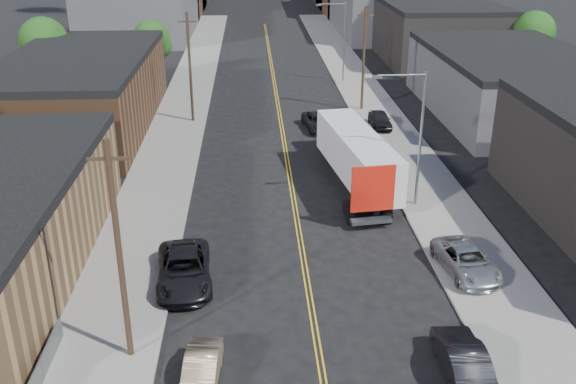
{
  "coord_description": "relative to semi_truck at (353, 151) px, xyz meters",
  "views": [
    {
      "loc": [
        -2.71,
        -13.24,
        17.64
      ],
      "look_at": [
        -0.64,
        21.98,
        2.5
      ],
      "focal_mm": 40.0,
      "sensor_mm": 36.0,
      "label": 1
    }
  ],
  "objects": [
    {
      "name": "ground",
      "position": [
        -4.45,
        30.47,
        -2.36
      ],
      "size": [
        260.0,
        260.0,
        0.0
      ],
      "primitive_type": "plane",
      "color": "black",
      "rests_on": "ground"
    },
    {
      "name": "centerline",
      "position": [
        -4.45,
        15.47,
        -2.35
      ],
      "size": [
        0.32,
        120.0,
        0.01
      ],
      "primitive_type": "cube",
      "color": "gold",
      "rests_on": "ground"
    },
    {
      "name": "sidewalk_left",
      "position": [
        -13.95,
        15.47,
        -2.28
      ],
      "size": [
        5.0,
        140.0,
        0.15
      ],
      "primitive_type": "cube",
      "color": "slate",
      "rests_on": "ground"
    },
    {
      "name": "sidewalk_right",
      "position": [
        5.05,
        15.47,
        -2.28
      ],
      "size": [
        5.0,
        140.0,
        0.15
      ],
      "primitive_type": "cube",
      "color": "slate",
      "rests_on": "ground"
    },
    {
      "name": "warehouse_brown",
      "position": [
        -22.45,
        14.47,
        0.94
      ],
      "size": [
        12.0,
        26.0,
        6.6
      ],
      "color": "brown",
      "rests_on": "ground"
    },
    {
      "name": "industrial_right_b",
      "position": [
        17.55,
        16.47,
        0.69
      ],
      "size": [
        14.0,
        24.0,
        6.1
      ],
      "color": "#37383A",
      "rests_on": "ground"
    },
    {
      "name": "industrial_right_c",
      "position": [
        17.55,
        42.47,
        1.44
      ],
      "size": [
        14.0,
        22.0,
        7.6
      ],
      "color": "black",
      "rests_on": "ground"
    },
    {
      "name": "skyline_left_a",
      "position": [
        -24.45,
        65.47,
        1.64
      ],
      "size": [
        16.0,
        30.0,
        8.0
      ],
      "primitive_type": "cube",
      "color": "#37383A",
      "rests_on": "ground"
    },
    {
      "name": "skyline_right_a",
      "position": [
        15.55,
        65.47,
        1.64
      ],
      "size": [
        16.0,
        30.0,
        8.0
      ],
      "primitive_type": "cube",
      "color": "#37383A",
      "rests_on": "ground"
    },
    {
      "name": "streetlight_near",
      "position": [
        3.15,
        -4.53,
        2.97
      ],
      "size": [
        3.39,
        0.25,
        9.0
      ],
      "color": "gray",
      "rests_on": "ground"
    },
    {
      "name": "streetlight_far",
      "position": [
        3.15,
        30.47,
        2.97
      ],
      "size": [
        3.39,
        0.25,
        9.0
      ],
      "color": "gray",
      "rests_on": "ground"
    },
    {
      "name": "utility_pole_left_near",
      "position": [
        -12.65,
        -19.53,
        2.78
      ],
      "size": [
        1.6,
        0.26,
        10.0
      ],
      "color": "black",
      "rests_on": "ground"
    },
    {
      "name": "utility_pole_left_far",
      "position": [
        -12.65,
        15.47,
        2.78
      ],
      "size": [
        1.6,
        0.26,
        10.0
      ],
      "color": "black",
      "rests_on": "ground"
    },
    {
      "name": "utility_pole_right",
      "position": [
        3.75,
        18.47,
        2.78
      ],
      "size": [
        1.6,
        0.26,
        10.0
      ],
      "color": "black",
      "rests_on": "ground"
    },
    {
      "name": "tree_left_mid",
      "position": [
        -28.39,
        25.47,
        3.12
      ],
      "size": [
        5.1,
        5.04,
        8.37
      ],
      "color": "black",
      "rests_on": "ground"
    },
    {
      "name": "tree_left_far",
      "position": [
        -18.39,
        32.47,
        2.21
      ],
      "size": [
        4.35,
        4.2,
        6.97
      ],
      "color": "black",
      "rests_on": "ground"
    },
    {
      "name": "tree_right_far",
      "position": [
        25.61,
        30.47,
        2.82
      ],
      "size": [
        4.85,
        4.76,
        7.91
      ],
      "color": "black",
      "rests_on": "ground"
    },
    {
      "name": "semi_truck",
      "position": [
        0.0,
        0.0,
        0.0
      ],
      "size": [
        4.29,
        16.11,
        4.14
      ],
      "rotation": [
        0.0,
        0.0,
        0.13
      ],
      "color": "silver",
      "rests_on": "ground"
    },
    {
      "name": "car_left_b",
      "position": [
        -9.45,
        -21.53,
        -1.71
      ],
      "size": [
        1.67,
        4.05,
        1.3
      ],
      "primitive_type": "imported",
      "rotation": [
        0.0,
        0.0,
        -0.07
      ],
      "color": "#957F61",
      "rests_on": "ground"
    },
    {
      "name": "car_left_c",
      "position": [
        -10.85,
        -13.53,
        -1.53
      ],
      "size": [
        3.3,
        6.19,
        1.65
      ],
      "primitive_type": "imported",
      "rotation": [
        0.0,
        0.0,
        0.1
      ],
      "color": "black",
      "rests_on": "ground"
    },
    {
      "name": "car_right_oncoming",
      "position": [
        1.34,
        -21.53,
        -1.58
      ],
      "size": [
        1.81,
        4.78,
        1.56
      ],
      "primitive_type": "imported",
      "rotation": [
        0.0,
        0.0,
        3.11
      ],
      "color": "black",
      "rests_on": "ground"
    },
    {
      "name": "car_right_lot_a",
      "position": [
        4.06,
        -13.53,
        -1.51
      ],
      "size": [
        2.97,
        5.31,
        1.4
      ],
      "primitive_type": "imported",
      "rotation": [
        0.0,
        0.0,
        0.13
      ],
      "color": "#9FA3A4",
      "rests_on": "sidewalk_right"
    },
    {
      "name": "car_right_lot_c",
      "position": [
        4.39,
        12.33,
        -1.49
      ],
      "size": [
        1.72,
        4.23,
        1.44
      ],
      "primitive_type": "imported",
      "rotation": [
        0.0,
        0.0,
        0.01
      ],
      "color": "black",
      "rests_on": "sidewalk_right"
    },
    {
      "name": "car_ahead_truck",
      "position": [
        -1.1,
        12.47,
        -1.64
      ],
      "size": [
        3.08,
        5.47,
        1.44
      ],
      "primitive_type": "imported",
      "rotation": [
        0.0,
        0.0,
        0.14
      ],
      "color": "black",
      "rests_on": "ground"
    }
  ]
}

